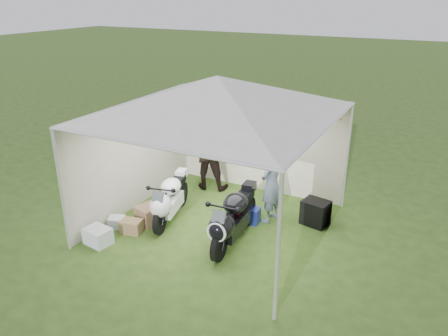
{
  "coord_description": "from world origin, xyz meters",
  "views": [
    {
      "loc": [
        3.67,
        -6.76,
        4.38
      ],
      "look_at": [
        -0.05,
        0.35,
        1.11
      ],
      "focal_mm": 35.0,
      "sensor_mm": 36.0,
      "label": 1
    }
  ],
  "objects_px": {
    "motorcycle_white": "(169,199)",
    "person_dark_jacket": "(209,149)",
    "paddock_stand": "(249,215)",
    "crate_2": "(117,222)",
    "motorcycle_black": "(232,218)",
    "equipment_box": "(315,212)",
    "person_blue_jacket": "(271,184)",
    "crate_3": "(132,226)",
    "canopy_tent": "(218,99)",
    "crate_0": "(98,236)",
    "crate_1": "(148,215)"
  },
  "relations": [
    {
      "from": "motorcycle_white",
      "to": "person_dark_jacket",
      "type": "bearing_deg",
      "value": 79.16
    },
    {
      "from": "paddock_stand",
      "to": "crate_2",
      "type": "distance_m",
      "value": 2.65
    },
    {
      "from": "motorcycle_black",
      "to": "equipment_box",
      "type": "height_order",
      "value": "motorcycle_black"
    },
    {
      "from": "person_blue_jacket",
      "to": "crate_3",
      "type": "xyz_separation_m",
      "value": [
        -2.2,
        -1.71,
        -0.69
      ]
    },
    {
      "from": "paddock_stand",
      "to": "person_blue_jacket",
      "type": "bearing_deg",
      "value": 37.47
    },
    {
      "from": "canopy_tent",
      "to": "equipment_box",
      "type": "relative_size",
      "value": 11.13
    },
    {
      "from": "motorcycle_black",
      "to": "crate_2",
      "type": "height_order",
      "value": "motorcycle_black"
    },
    {
      "from": "paddock_stand",
      "to": "canopy_tent",
      "type": "bearing_deg",
      "value": -141.23
    },
    {
      "from": "equipment_box",
      "to": "canopy_tent",
      "type": "bearing_deg",
      "value": -151.03
    },
    {
      "from": "person_dark_jacket",
      "to": "canopy_tent",
      "type": "bearing_deg",
      "value": 111.75
    },
    {
      "from": "motorcycle_black",
      "to": "crate_0",
      "type": "relative_size",
      "value": 4.21
    },
    {
      "from": "paddock_stand",
      "to": "crate_0",
      "type": "xyz_separation_m",
      "value": [
        -2.14,
        -2.05,
        -0.01
      ]
    },
    {
      "from": "motorcycle_black",
      "to": "person_blue_jacket",
      "type": "xyz_separation_m",
      "value": [
        0.29,
        1.17,
        0.28
      ]
    },
    {
      "from": "person_dark_jacket",
      "to": "equipment_box",
      "type": "bearing_deg",
      "value": 154.74
    },
    {
      "from": "equipment_box",
      "to": "crate_0",
      "type": "relative_size",
      "value": 1.08
    },
    {
      "from": "crate_0",
      "to": "crate_2",
      "type": "distance_m",
      "value": 0.64
    },
    {
      "from": "paddock_stand",
      "to": "person_blue_jacket",
      "type": "relative_size",
      "value": 0.26
    },
    {
      "from": "crate_3",
      "to": "equipment_box",
      "type": "bearing_deg",
      "value": 33.07
    },
    {
      "from": "person_dark_jacket",
      "to": "crate_1",
      "type": "distance_m",
      "value": 2.26
    },
    {
      "from": "person_dark_jacket",
      "to": "crate_3",
      "type": "distance_m",
      "value": 2.71
    },
    {
      "from": "person_dark_jacket",
      "to": "crate_2",
      "type": "height_order",
      "value": "person_dark_jacket"
    },
    {
      "from": "paddock_stand",
      "to": "crate_3",
      "type": "bearing_deg",
      "value": -142.0
    },
    {
      "from": "person_blue_jacket",
      "to": "equipment_box",
      "type": "bearing_deg",
      "value": 115.86
    },
    {
      "from": "person_blue_jacket",
      "to": "motorcycle_white",
      "type": "bearing_deg",
      "value": -54.21
    },
    {
      "from": "motorcycle_white",
      "to": "person_blue_jacket",
      "type": "bearing_deg",
      "value": 13.98
    },
    {
      "from": "crate_0",
      "to": "person_blue_jacket",
      "type": "bearing_deg",
      "value": 42.9
    },
    {
      "from": "person_blue_jacket",
      "to": "crate_2",
      "type": "bearing_deg",
      "value": -48.98
    },
    {
      "from": "canopy_tent",
      "to": "paddock_stand",
      "type": "relative_size",
      "value": 13.04
    },
    {
      "from": "motorcycle_white",
      "to": "person_dark_jacket",
      "type": "distance_m",
      "value": 1.88
    },
    {
      "from": "crate_1",
      "to": "person_blue_jacket",
      "type": "bearing_deg",
      "value": 30.51
    },
    {
      "from": "paddock_stand",
      "to": "person_dark_jacket",
      "type": "relative_size",
      "value": 0.22
    },
    {
      "from": "paddock_stand",
      "to": "person_dark_jacket",
      "type": "distance_m",
      "value": 2.09
    },
    {
      "from": "canopy_tent",
      "to": "person_blue_jacket",
      "type": "height_order",
      "value": "canopy_tent"
    },
    {
      "from": "crate_1",
      "to": "crate_0",
      "type": "bearing_deg",
      "value": -108.89
    },
    {
      "from": "motorcycle_black",
      "to": "equipment_box",
      "type": "distance_m",
      "value": 1.87
    },
    {
      "from": "motorcycle_white",
      "to": "motorcycle_black",
      "type": "relative_size",
      "value": 0.9
    },
    {
      "from": "motorcycle_black",
      "to": "crate_0",
      "type": "height_order",
      "value": "motorcycle_black"
    },
    {
      "from": "canopy_tent",
      "to": "motorcycle_white",
      "type": "bearing_deg",
      "value": -162.96
    },
    {
      "from": "person_blue_jacket",
      "to": "crate_0",
      "type": "relative_size",
      "value": 3.51
    },
    {
      "from": "crate_0",
      "to": "motorcycle_black",
      "type": "bearing_deg",
      "value": 27.56
    },
    {
      "from": "person_blue_jacket",
      "to": "motorcycle_black",
      "type": "bearing_deg",
      "value": -6.01
    },
    {
      "from": "person_dark_jacket",
      "to": "crate_0",
      "type": "xyz_separation_m",
      "value": [
        -0.58,
        -3.17,
        -0.82
      ]
    },
    {
      "from": "person_dark_jacket",
      "to": "crate_2",
      "type": "xyz_separation_m",
      "value": [
        -0.67,
        -2.54,
        -0.86
      ]
    },
    {
      "from": "person_blue_jacket",
      "to": "paddock_stand",
      "type": "bearing_deg",
      "value": -44.63
    },
    {
      "from": "motorcycle_black",
      "to": "paddock_stand",
      "type": "height_order",
      "value": "motorcycle_black"
    },
    {
      "from": "crate_2",
      "to": "crate_3",
      "type": "distance_m",
      "value": 0.39
    },
    {
      "from": "motorcycle_white",
      "to": "crate_1",
      "type": "xyz_separation_m",
      "value": [
        -0.31,
        -0.29,
        -0.31
      ]
    },
    {
      "from": "person_dark_jacket",
      "to": "motorcycle_white",
      "type": "bearing_deg",
      "value": 79.47
    },
    {
      "from": "paddock_stand",
      "to": "crate_0",
      "type": "relative_size",
      "value": 0.93
    },
    {
      "from": "equipment_box",
      "to": "crate_3",
      "type": "relative_size",
      "value": 1.29
    }
  ]
}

